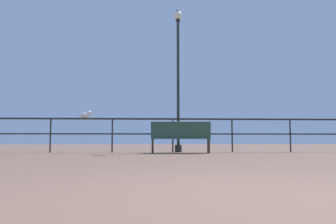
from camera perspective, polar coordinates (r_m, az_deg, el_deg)
The scene contains 5 objects.
ground_plane at distance 2.18m, azimuth 16.67°, elevation -14.20°, with size 60.00×60.00×0.00m, color brown.
pier_railing at distance 10.25m, azimuth 0.82°, elevation -2.61°, with size 22.14×0.05×1.04m.
bench_near_left at distance 9.56m, azimuth 2.17°, elevation -4.06°, with size 1.72×0.72×0.90m.
lamppost_center at distance 10.66m, azimuth 1.73°, elevation 7.18°, with size 0.27×0.27×4.60m.
seagull_on_rail at distance 10.42m, azimuth -13.86°, elevation -0.45°, with size 0.45×0.23×0.22m.
Camera 1 is at (-0.72, -2.02, 0.36)m, focal length 35.71 mm.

